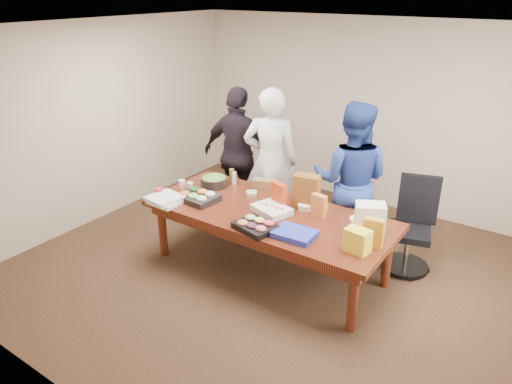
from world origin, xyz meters
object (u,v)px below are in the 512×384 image
Objects in this scene: conference_table at (269,241)px; person_right at (351,181)px; office_chair at (410,228)px; salad_bowl at (214,182)px; sheet_cake at (272,210)px; person_center at (271,162)px.

conference_table is 1.21m from person_right.
salad_bowl is at bearing -179.53° from office_chair.
office_chair is at bearing 165.70° from person_right.
office_chair is 2.64× the size of sheet_cake.
person_right reaches higher than conference_table.
office_chair reaches higher than salad_bowl.
office_chair reaches higher than sheet_cake.
person_right is 1.06m from sheet_cake.
person_center is at bearing 122.09° from conference_table.
person_center reaches higher than conference_table.
person_center is 5.63× the size of salad_bowl.
conference_table is 0.41m from sheet_cake.
office_chair is 1.90m from person_center.
salad_bowl is at bearing 29.66° from person_center.
person_right is (1.10, 0.05, -0.02)m from person_center.
person_center is 1.10m from person_right.
person_center is (-0.53, 0.85, 0.60)m from conference_table.
person_right is at bearing 58.08° from conference_table.
sheet_cake is at bearing -160.47° from office_chair.
conference_table is at bearing 98.06° from person_center.
office_chair is 1.60m from sheet_cake.
salad_bowl reaches higher than sheet_cake.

